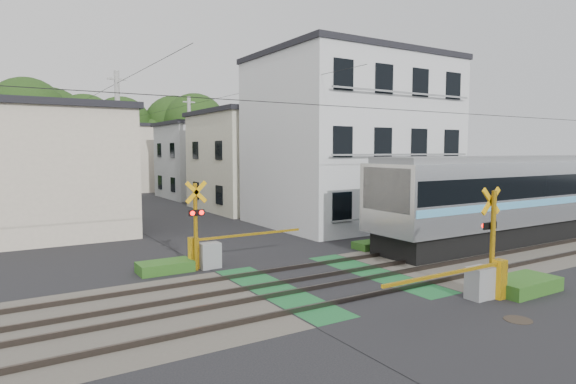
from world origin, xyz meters
TOP-DOWN VIEW (x-y plane):
  - ground at (0.00, 0.00)m, footprint 120.00×120.00m
  - track_bed at (0.00, 0.00)m, footprint 120.00×120.00m
  - commuter_train at (12.70, 1.20)m, footprint 18.55×2.93m
  - crossing_signal_near at (2.59, -3.65)m, footprint 4.74×0.65m
  - crossing_signal_far at (-2.59, 3.65)m, footprint 4.74×0.65m
  - apartment_block at (8.50, 9.49)m, footprint 10.20×8.36m
  - houses_row at (0.25, 25.92)m, footprint 22.07×31.35m
  - tree_hill at (-0.21, 48.84)m, footprint 40.00×13.14m
  - catenary at (6.00, 0.03)m, footprint 60.00×5.04m
  - utility_poles at (-1.05, 23.01)m, footprint 7.90×42.00m
  - pedestrian at (0.12, 28.43)m, footprint 0.64×0.50m
  - manhole_cover at (1.85, -5.18)m, footprint 0.66×0.66m
  - weed_patches at (1.76, -0.09)m, footprint 10.25×8.80m

SIDE VIEW (x-z plane):
  - ground at x=0.00m, z-range 0.00..0.00m
  - manhole_cover at x=1.85m, z-range 0.00..0.02m
  - track_bed at x=0.00m, z-range -0.03..0.11m
  - weed_patches at x=1.76m, z-range -0.02..0.38m
  - crossing_signal_near at x=2.59m, z-range -0.83..2.25m
  - crossing_signal_far at x=-2.59m, z-range -0.83..2.25m
  - pedestrian at x=0.12m, z-range 0.00..1.54m
  - commuter_train at x=12.70m, z-range 0.11..3.96m
  - houses_row at x=0.25m, z-range -0.16..6.64m
  - catenary at x=6.00m, z-range 0.20..7.20m
  - utility_poles at x=-1.05m, z-range 0.08..8.08m
  - apartment_block at x=8.50m, z-range 0.01..9.31m
  - tree_hill at x=-0.21m, z-range 0.22..11.94m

